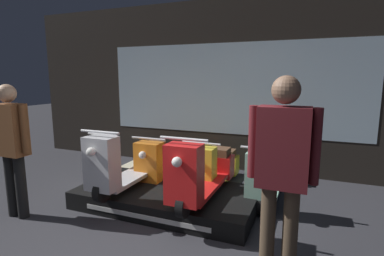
{
  "coord_description": "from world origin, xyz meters",
  "views": [
    {
      "loc": [
        1.48,
        -2.04,
        1.78
      ],
      "look_at": [
        -0.13,
        1.93,
        1.04
      ],
      "focal_mm": 28.0,
      "sensor_mm": 36.0,
      "label": 1
    }
  ],
  "objects_px": {
    "scooter_display_left": "(129,164)",
    "person_left_browsing": "(12,142)",
    "person_right_browsing": "(282,164)",
    "scooter_display_right": "(202,173)",
    "scooter_backrow_3": "(267,176)",
    "scooter_backrow_2": "(214,170)",
    "scooter_backrow_0": "(125,159)",
    "scooter_backrow_1": "(167,164)"
  },
  "relations": [
    {
      "from": "scooter_backrow_0",
      "to": "person_left_browsing",
      "type": "relative_size",
      "value": 1.02
    },
    {
      "from": "scooter_display_left",
      "to": "scooter_backrow_1",
      "type": "relative_size",
      "value": 1.0
    },
    {
      "from": "scooter_display_right",
      "to": "person_right_browsing",
      "type": "height_order",
      "value": "person_right_browsing"
    },
    {
      "from": "scooter_backrow_0",
      "to": "scooter_backrow_1",
      "type": "distance_m",
      "value": 0.83
    },
    {
      "from": "scooter_display_left",
      "to": "scooter_backrow_2",
      "type": "xyz_separation_m",
      "value": [
        0.97,
        0.89,
        -0.24
      ]
    },
    {
      "from": "person_left_browsing",
      "to": "person_right_browsing",
      "type": "height_order",
      "value": "person_right_browsing"
    },
    {
      "from": "scooter_display_right",
      "to": "scooter_backrow_3",
      "type": "relative_size",
      "value": 1.0
    },
    {
      "from": "scooter_display_left",
      "to": "scooter_backrow_0",
      "type": "bearing_deg",
      "value": 127.51
    },
    {
      "from": "scooter_display_left",
      "to": "person_left_browsing",
      "type": "xyz_separation_m",
      "value": [
        -1.08,
        -0.92,
        0.41
      ]
    },
    {
      "from": "scooter_display_left",
      "to": "person_left_browsing",
      "type": "bearing_deg",
      "value": -139.76
    },
    {
      "from": "scooter_backrow_0",
      "to": "scooter_backrow_3",
      "type": "distance_m",
      "value": 2.48
    },
    {
      "from": "scooter_backrow_2",
      "to": "person_right_browsing",
      "type": "height_order",
      "value": "person_right_browsing"
    },
    {
      "from": "person_right_browsing",
      "to": "scooter_display_left",
      "type": "bearing_deg",
      "value": 156.87
    },
    {
      "from": "scooter_display_left",
      "to": "scooter_backrow_1",
      "type": "height_order",
      "value": "scooter_display_left"
    },
    {
      "from": "scooter_backrow_2",
      "to": "scooter_backrow_3",
      "type": "bearing_deg",
      "value": 0.0
    },
    {
      "from": "scooter_backrow_3",
      "to": "person_right_browsing",
      "type": "relative_size",
      "value": 0.96
    },
    {
      "from": "scooter_display_right",
      "to": "scooter_display_left",
      "type": "bearing_deg",
      "value": 180.0
    },
    {
      "from": "scooter_backrow_0",
      "to": "scooter_backrow_3",
      "type": "relative_size",
      "value": 1.0
    },
    {
      "from": "person_left_browsing",
      "to": "scooter_backrow_0",
      "type": "bearing_deg",
      "value": 77.55
    },
    {
      "from": "scooter_backrow_3",
      "to": "person_right_browsing",
      "type": "bearing_deg",
      "value": -79.03
    },
    {
      "from": "scooter_backrow_2",
      "to": "scooter_backrow_3",
      "type": "relative_size",
      "value": 1.0
    },
    {
      "from": "scooter_backrow_1",
      "to": "person_right_browsing",
      "type": "bearing_deg",
      "value": -42.05
    },
    {
      "from": "scooter_display_right",
      "to": "scooter_backrow_1",
      "type": "distance_m",
      "value": 1.33
    },
    {
      "from": "scooter_backrow_0",
      "to": "scooter_backrow_2",
      "type": "relative_size",
      "value": 1.0
    },
    {
      "from": "scooter_backrow_1",
      "to": "scooter_display_right",
      "type": "bearing_deg",
      "value": -42.95
    },
    {
      "from": "scooter_backrow_0",
      "to": "scooter_backrow_3",
      "type": "height_order",
      "value": "same"
    },
    {
      "from": "person_right_browsing",
      "to": "scooter_display_right",
      "type": "bearing_deg",
      "value": 138.78
    },
    {
      "from": "scooter_backrow_1",
      "to": "scooter_backrow_3",
      "type": "relative_size",
      "value": 1.0
    },
    {
      "from": "scooter_display_left",
      "to": "person_left_browsing",
      "type": "relative_size",
      "value": 1.02
    },
    {
      "from": "scooter_backrow_2",
      "to": "person_left_browsing",
      "type": "bearing_deg",
      "value": -138.63
    },
    {
      "from": "scooter_display_right",
      "to": "person_left_browsing",
      "type": "distance_m",
      "value": 2.4
    },
    {
      "from": "scooter_display_left",
      "to": "scooter_backrow_0",
      "type": "relative_size",
      "value": 1.0
    },
    {
      "from": "scooter_display_left",
      "to": "scooter_backrow_2",
      "type": "bearing_deg",
      "value": 42.59
    },
    {
      "from": "scooter_backrow_1",
      "to": "scooter_display_left",
      "type": "bearing_deg",
      "value": -99.09
    },
    {
      "from": "scooter_display_left",
      "to": "scooter_backrow_2",
      "type": "relative_size",
      "value": 1.0
    },
    {
      "from": "person_left_browsing",
      "to": "scooter_backrow_1",
      "type": "bearing_deg",
      "value": 55.86
    },
    {
      "from": "scooter_backrow_1",
      "to": "scooter_backrow_2",
      "type": "relative_size",
      "value": 1.0
    },
    {
      "from": "scooter_backrow_0",
      "to": "scooter_backrow_2",
      "type": "height_order",
      "value": "same"
    },
    {
      "from": "person_left_browsing",
      "to": "person_right_browsing",
      "type": "relative_size",
      "value": 0.95
    },
    {
      "from": "scooter_backrow_3",
      "to": "person_right_browsing",
      "type": "xyz_separation_m",
      "value": [
        0.35,
        -1.81,
        0.73
      ]
    },
    {
      "from": "scooter_backrow_3",
      "to": "person_right_browsing",
      "type": "distance_m",
      "value": 1.98
    },
    {
      "from": "scooter_backrow_0",
      "to": "scooter_backrow_1",
      "type": "xyz_separation_m",
      "value": [
        0.83,
        0.0,
        0.0
      ]
    }
  ]
}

